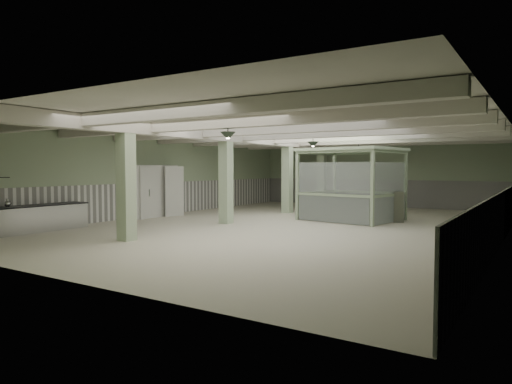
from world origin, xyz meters
The scene contains 29 objects.
floor centered at (0.00, 0.00, 0.00)m, with size 20.00×20.00×0.00m, color beige.
ceiling centered at (0.00, 0.00, 3.60)m, with size 14.00×20.00×0.02m, color silver.
wall_back centered at (0.00, 10.00, 1.80)m, with size 14.00×0.02×3.60m, color #97AB88.
wall_front centered at (0.00, -10.00, 1.80)m, with size 14.00×0.02×3.60m, color #97AB88.
wall_left centered at (-7.00, 0.00, 1.80)m, with size 0.02×20.00×3.60m, color #97AB88.
wall_right centered at (7.00, 0.00, 1.80)m, with size 0.02×20.00×3.60m, color #97AB88.
wainscot_left centered at (-6.97, 0.00, 0.75)m, with size 0.05×19.90×1.50m, color white.
wainscot_right centered at (6.97, 0.00, 0.75)m, with size 0.05×19.90×1.50m, color white.
wainscot_back centered at (0.00, 9.97, 0.75)m, with size 13.90×0.05×1.50m, color white.
girder centered at (-2.50, 0.00, 3.38)m, with size 0.45×19.90×0.40m, color beige.
beam_a centered at (0.00, -7.50, 3.42)m, with size 13.90×0.35×0.32m, color beige.
beam_b centered at (0.00, -5.00, 3.42)m, with size 13.90×0.35×0.32m, color beige.
beam_c centered at (0.00, -2.50, 3.42)m, with size 13.90×0.35×0.32m, color beige.
beam_d centered at (0.00, 0.00, 3.42)m, with size 13.90×0.35×0.32m, color beige.
beam_e centered at (0.00, 2.50, 3.42)m, with size 13.90×0.35×0.32m, color beige.
beam_f centered at (0.00, 5.00, 3.42)m, with size 13.90×0.35×0.32m, color beige.
beam_g centered at (0.00, 7.50, 3.42)m, with size 13.90×0.35×0.32m, color beige.
column_a centered at (-2.50, -6.00, 1.80)m, with size 0.42×0.42×3.60m, color #ADC59F.
column_b centered at (-2.50, -1.00, 1.80)m, with size 0.42×0.42×3.60m, color #ADC59F.
column_c centered at (-2.50, 4.00, 1.80)m, with size 0.42×0.42×3.60m, color #ADC59F.
column_d centered at (-2.50, 8.00, 1.80)m, with size 0.42×0.42×3.60m, color #ADC59F.
pendant_front centered at (0.50, -5.00, 3.05)m, with size 0.44×0.44×0.22m, color #283629.
pendant_mid centered at (0.50, 0.50, 3.05)m, with size 0.44×0.44×0.22m, color #283629.
pendant_back centered at (0.50, 5.50, 3.05)m, with size 0.44×0.44×0.22m, color #283629.
prep_counter centered at (-6.54, -6.97, 0.46)m, with size 0.84×4.81×0.91m.
pitcher_far centered at (-6.53, -7.32, 1.04)m, with size 0.19×0.22×0.27m, color #AAABAF, non-canonical shape.
walkin_cooler centered at (-6.62, -0.80, 1.19)m, with size 0.94×2.59×2.37m.
guard_booth centered at (1.20, 2.73, 1.96)m, with size 4.14×3.67×2.97m.
filing_cabinet centered at (3.04, 3.05, 0.61)m, with size 0.39×0.56×1.22m, color #595D4E.
Camera 1 is at (7.98, -15.33, 2.15)m, focal length 32.00 mm.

